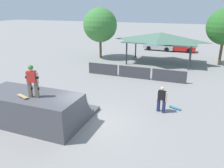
# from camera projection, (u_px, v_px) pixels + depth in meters

# --- Properties ---
(ground_plane) EXTENTS (160.00, 160.00, 0.00)m
(ground_plane) POSITION_uv_depth(u_px,v_px,m) (92.00, 123.00, 12.00)
(ground_plane) COLOR gray
(quarter_pipe_ramp) EXTENTS (5.48, 4.05, 1.74)m
(quarter_pipe_ramp) POSITION_uv_depth(u_px,v_px,m) (35.00, 108.00, 12.02)
(quarter_pipe_ramp) COLOR #4C4C51
(quarter_pipe_ramp) RESTS_ON ground
(skater_on_deck) EXTENTS (0.73, 0.32, 1.68)m
(skater_on_deck) POSITION_uv_depth(u_px,v_px,m) (32.00, 79.00, 10.72)
(skater_on_deck) COLOR #6B6051
(skater_on_deck) RESTS_ON quarter_pipe_ramp
(skateboard_on_deck) EXTENTS (0.87, 0.47, 0.09)m
(skateboard_on_deck) POSITION_uv_depth(u_px,v_px,m) (23.00, 96.00, 10.99)
(skateboard_on_deck) COLOR silver
(skateboard_on_deck) RESTS_ON quarter_pipe_ramp
(bystander_walking) EXTENTS (0.65, 0.34, 1.63)m
(bystander_walking) POSITION_uv_depth(u_px,v_px,m) (162.00, 98.00, 13.03)
(bystander_walking) COLOR #1E2347
(bystander_walking) RESTS_ON ground
(skateboard_on_ground) EXTENTS (0.79, 0.47, 0.09)m
(skateboard_on_ground) POSITION_uv_depth(u_px,v_px,m) (175.00, 108.00, 13.73)
(skateboard_on_ground) COLOR red
(skateboard_on_ground) RESTS_ON ground
(barrier_fence) EXTENTS (8.96, 0.12, 1.05)m
(barrier_fence) POSITION_uv_depth(u_px,v_px,m) (134.00, 72.00, 19.48)
(barrier_fence) COLOR #3D3D42
(barrier_fence) RESTS_ON ground
(pavilion_shelter) EXTENTS (7.76, 4.53, 3.43)m
(pavilion_shelter) POSITION_uv_depth(u_px,v_px,m) (161.00, 37.00, 23.97)
(pavilion_shelter) COLOR #2D2D33
(pavilion_shelter) RESTS_ON ground
(tree_far_back) EXTENTS (4.04, 4.04, 6.03)m
(tree_far_back) POSITION_uv_depth(u_px,v_px,m) (100.00, 25.00, 26.06)
(tree_far_back) COLOR brown
(tree_far_back) RESTS_ON ground
(parked_car_silver) EXTENTS (4.39, 1.99, 1.27)m
(parked_car_silver) POSITION_uv_depth(u_px,v_px,m) (159.00, 46.00, 32.13)
(parked_car_silver) COLOR #A8AAAF
(parked_car_silver) RESTS_ON ground
(parked_car_red) EXTENTS (4.34, 1.75, 1.27)m
(parked_car_red) POSITION_uv_depth(u_px,v_px,m) (180.00, 47.00, 31.16)
(parked_car_red) COLOR red
(parked_car_red) RESTS_ON ground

